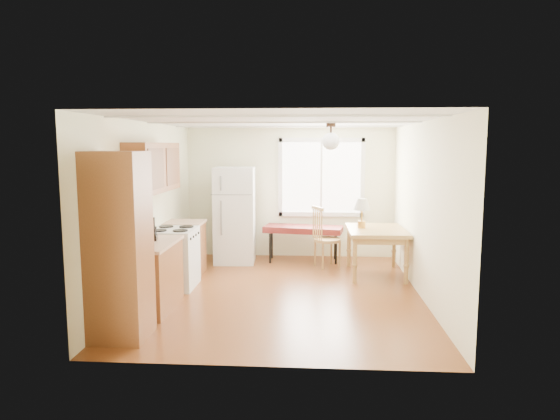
# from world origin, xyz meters

# --- Properties ---
(room_shell) EXTENTS (4.60, 5.60, 2.62)m
(room_shell) POSITION_xyz_m (0.00, 0.00, 1.25)
(room_shell) COLOR #532711
(room_shell) RESTS_ON ground
(kitchen_run) EXTENTS (0.65, 3.40, 2.20)m
(kitchen_run) POSITION_xyz_m (-1.72, -0.63, 0.84)
(kitchen_run) COLOR brown
(kitchen_run) RESTS_ON ground
(window_unit) EXTENTS (1.64, 0.05, 1.51)m
(window_unit) POSITION_xyz_m (0.60, 2.47, 1.55)
(window_unit) COLOR white
(window_unit) RESTS_ON room_shell
(pendant_light) EXTENTS (0.26, 0.26, 0.40)m
(pendant_light) POSITION_xyz_m (0.70, 0.40, 2.24)
(pendant_light) COLOR black
(pendant_light) RESTS_ON room_shell
(refrigerator) EXTENTS (0.77, 0.78, 1.76)m
(refrigerator) POSITION_xyz_m (-1.00, 1.91, 0.88)
(refrigerator) COLOR white
(refrigerator) RESTS_ON ground
(bench) EXTENTS (1.51, 0.76, 0.67)m
(bench) POSITION_xyz_m (0.27, 2.04, 0.60)
(bench) COLOR #551514
(bench) RESTS_ON ground
(dining_table) EXTENTS (0.96, 1.27, 0.78)m
(dining_table) POSITION_xyz_m (1.50, 1.13, 0.68)
(dining_table) COLOR olive
(dining_table) RESTS_ON ground
(chair) EXTENTS (0.54, 0.53, 1.09)m
(chair) POSITION_xyz_m (0.61, 1.58, 0.63)
(chair) COLOR olive
(chair) RESTS_ON ground
(table_lamp) EXTENTS (0.29, 0.29, 0.50)m
(table_lamp) POSITION_xyz_m (1.26, 1.22, 1.14)
(table_lamp) COLOR gold
(table_lamp) RESTS_ON dining_table
(coffee_maker) EXTENTS (0.20, 0.24, 0.32)m
(coffee_maker) POSITION_xyz_m (-1.72, -0.72, 1.02)
(coffee_maker) COLOR black
(coffee_maker) RESTS_ON kitchen_run
(kettle) EXTENTS (0.10, 0.10, 0.20)m
(kettle) POSITION_xyz_m (-1.78, -0.64, 0.98)
(kettle) COLOR red
(kettle) RESTS_ON kitchen_run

